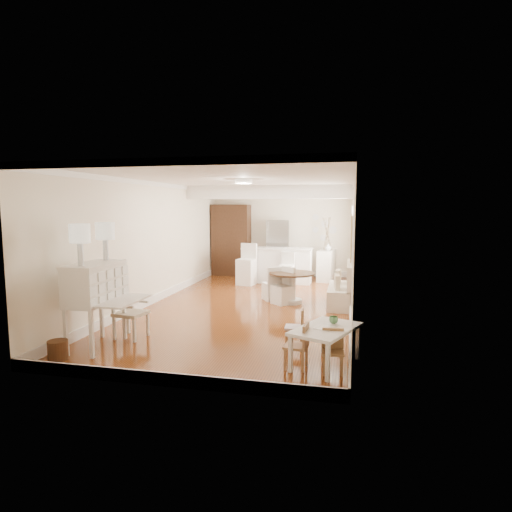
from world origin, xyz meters
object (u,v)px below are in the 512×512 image
at_px(fridge, 289,249).
at_px(dining_table, 292,288).
at_px(pantry_cabinet, 231,240).
at_px(sideboard, 327,265).
at_px(kids_chair_c, 333,352).
at_px(kids_chair_a, 296,345).
at_px(secretary_bureau, 96,305).
at_px(slip_chair_far, 272,283).
at_px(breakfast_counter, 277,265).
at_px(gustavian_armchair, 131,312).
at_px(slip_chair_near, 283,286).
at_px(kids_chair_b, 294,327).
at_px(wicker_basket, 58,350).
at_px(bar_stool_left, 246,264).
at_px(kids_table, 326,347).
at_px(bar_stool_right, 287,269).

bearing_deg(fridge, dining_table, -80.67).
relative_size(pantry_cabinet, sideboard, 2.37).
height_order(kids_chair_c, sideboard, sideboard).
bearing_deg(sideboard, kids_chair_a, -83.20).
bearing_deg(fridge, secretary_bureau, -104.99).
bearing_deg(slip_chair_far, breakfast_counter, -115.54).
bearing_deg(kids_chair_a, gustavian_armchair, -99.24).
bearing_deg(slip_chair_near, kids_chair_b, -36.88).
height_order(dining_table, sideboard, sideboard).
height_order(kids_chair_c, slip_chair_near, slip_chair_near).
relative_size(dining_table, pantry_cabinet, 0.46).
xyz_separation_m(wicker_basket, pantry_cabinet, (0.33, 8.14, 1.01)).
bearing_deg(bar_stool_left, sideboard, 38.09).
bearing_deg(dining_table, kids_chair_b, -81.50).
bearing_deg(slip_chair_near, breakfast_counter, 143.14).
bearing_deg(secretary_bureau, slip_chair_far, 61.82).
bearing_deg(fridge, kids_chair_c, -77.54).
bearing_deg(kids_chair_c, kids_table, 109.31).
xyz_separation_m(kids_chair_b, bar_stool_right, (-0.89, 5.14, 0.17)).
bearing_deg(wicker_basket, secretary_bureau, 69.88).
distance_m(slip_chair_far, pantry_cabinet, 4.07).
bearing_deg(bar_stool_right, fridge, 101.19).
height_order(kids_table, bar_stool_right, bar_stool_right).
bearing_deg(kids_chair_a, slip_chair_far, -159.67).
distance_m(kids_chair_a, breakfast_counter, 6.78).
distance_m(gustavian_armchair, bar_stool_left, 5.34).
distance_m(secretary_bureau, kids_chair_a, 3.23).
xyz_separation_m(wicker_basket, slip_chair_far, (2.33, 4.67, 0.27)).
bearing_deg(slip_chair_far, secretary_bureau, 29.90).
xyz_separation_m(kids_chair_a, bar_stool_left, (-2.20, 6.07, 0.26)).
relative_size(dining_table, bar_stool_right, 1.11).
relative_size(dining_table, bar_stool_left, 0.90).
xyz_separation_m(dining_table, sideboard, (0.60, 3.30, 0.10)).
height_order(kids_table, slip_chair_near, slip_chair_near).
bearing_deg(breakfast_counter, sideboard, 25.18).
xyz_separation_m(kids_chair_a, sideboard, (0.00, 7.29, 0.14)).
relative_size(bar_stool_left, fridge, 0.66).
distance_m(slip_chair_far, fridge, 3.47).
xyz_separation_m(secretary_bureau, slip_chair_near, (2.41, 3.68, -0.26)).
xyz_separation_m(kids_chair_c, breakfast_counter, (-1.91, 6.70, 0.22)).
bearing_deg(kids_table, gustavian_armchair, 169.88).
relative_size(kids_chair_a, dining_table, 0.62).
distance_m(kids_chair_b, kids_chair_c, 1.23).
relative_size(bar_stool_left, bar_stool_right, 1.23).
relative_size(kids_chair_c, slip_chair_near, 0.71).
bearing_deg(slip_chair_near, slip_chair_far, 172.03).
height_order(gustavian_armchair, kids_table, gustavian_armchair).
relative_size(secretary_bureau, dining_table, 1.29).
xyz_separation_m(breakfast_counter, bar_stool_left, (-0.80, -0.56, 0.07)).
bearing_deg(secretary_bureau, kids_chair_b, 13.18).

